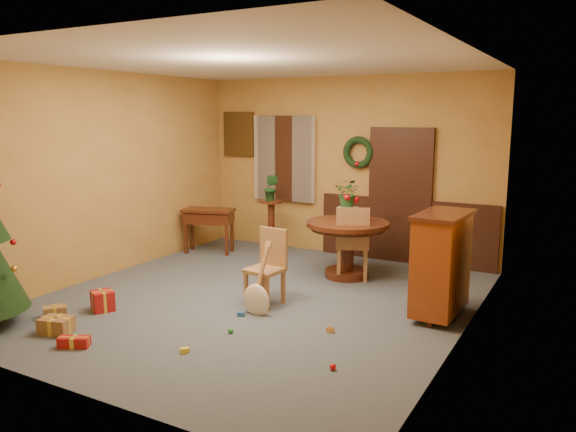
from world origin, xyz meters
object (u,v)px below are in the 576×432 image
Objects in this scene: chair_near at (268,264)px; writing_desk at (209,220)px; dining_table at (347,238)px; sideboard at (441,262)px.

writing_desk is at bearing 141.92° from chair_near.
dining_table is 2.61m from writing_desk.
dining_table is 1.84m from sideboard.
chair_near is 1.00× the size of writing_desk.
chair_near is 2.04m from sideboard.
dining_table is 1.56m from chair_near.
sideboard is (4.16, -1.19, 0.09)m from writing_desk.
dining_table is 0.97× the size of sideboard.
writing_desk is at bearing 164.02° from sideboard.
sideboard is (1.97, 0.53, 0.15)m from chair_near.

